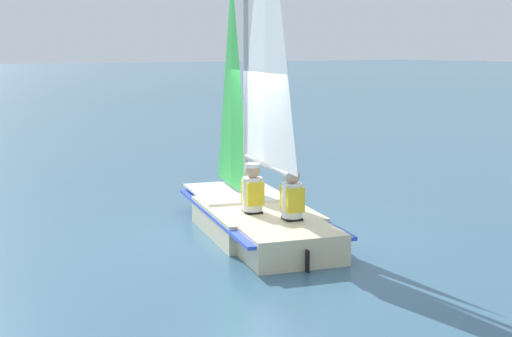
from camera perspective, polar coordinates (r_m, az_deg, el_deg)
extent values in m
plane|color=#38607A|center=(11.16, 0.00, -5.19)|extent=(260.00, 260.00, 0.00)
cube|color=beige|center=(11.10, 0.00, -4.13)|extent=(2.52, 2.03, 0.42)
cube|color=beige|center=(12.56, -2.26, -2.53)|extent=(1.10, 1.04, 0.42)
cube|color=beige|center=(9.68, 2.95, -6.21)|extent=(1.22, 1.48, 0.42)
cube|color=blue|center=(11.07, 0.00, -3.45)|extent=(4.19, 2.48, 0.05)
cube|color=silver|center=(12.08, -1.66, -1.89)|extent=(2.10, 1.81, 0.04)
cylinder|color=#B7B7BC|center=(11.27, -0.82, 10.19)|extent=(0.08, 0.08, 5.08)
cylinder|color=#B7B7BC|center=(10.50, 0.78, 0.32)|extent=(1.86, 0.55, 0.07)
pyramid|color=white|center=(10.37, 0.81, 12.02)|extent=(1.76, 0.50, 4.20)
pyramid|color=green|center=(12.00, -1.91, 7.09)|extent=(1.32, 0.39, 3.60)
cube|color=black|center=(9.23, 4.13, -7.41)|extent=(0.08, 0.05, 0.30)
cube|color=black|center=(10.71, -0.27, -4.55)|extent=(0.33, 0.30, 0.45)
cylinder|color=white|center=(10.60, -0.28, -2.06)|extent=(0.37, 0.37, 0.50)
cube|color=yellow|center=(10.60, -0.28, -1.92)|extent=(0.39, 0.34, 0.35)
sphere|color=tan|center=(10.54, -0.28, -0.20)|extent=(0.22, 0.22, 0.22)
cylinder|color=white|center=(10.52, -0.28, 0.25)|extent=(0.25, 0.25, 0.06)
cube|color=black|center=(10.30, 2.89, -5.14)|extent=(0.33, 0.30, 0.45)
cylinder|color=white|center=(10.19, 2.91, -2.55)|extent=(0.37, 0.37, 0.50)
cube|color=yellow|center=(10.18, 2.91, -2.41)|extent=(0.39, 0.34, 0.35)
sphere|color=tan|center=(10.12, 2.93, -0.62)|extent=(0.22, 0.22, 0.22)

